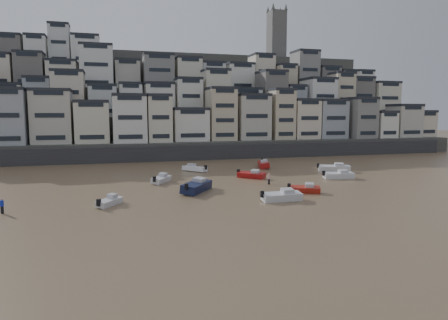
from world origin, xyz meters
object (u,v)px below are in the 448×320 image
object	(u,v)px
boat_b	(305,188)
boat_f	(161,178)
boat_i	(263,163)
person_pink	(269,179)
boat_a	(282,195)
boat_c	(197,185)
boat_j	(109,201)
boat_h	(195,167)
person_blue	(2,206)
boat_d	(339,174)
boat_e	(251,174)
boat_g	(334,167)

from	to	relation	value
boat_b	boat_f	bearing A→B (deg)	167.75
boat_i	person_pink	world-z (taller)	person_pink
boat_a	boat_c	size ratio (longest dim) A/B	0.78
boat_i	boat_j	xyz separation A→B (m)	(-30.14, -26.27, -0.27)
boat_a	boat_c	world-z (taller)	boat_c
boat_a	boat_b	bearing A→B (deg)	35.98
boat_h	person_blue	distance (m)	37.34
boat_h	boat_j	xyz separation A→B (m)	(-15.62, -24.95, -0.16)
boat_a	person_pink	bearing A→B (deg)	74.43
boat_d	boat_f	size ratio (longest dim) A/B	1.10
boat_e	boat_h	xyz separation A→B (m)	(-7.65, 10.52, 0.03)
boat_a	person_blue	bearing A→B (deg)	174.29
boat_a	boat_f	size ratio (longest dim) A/B	1.10
boat_b	boat_g	distance (m)	22.23
boat_i	person_pink	distance (m)	19.26
boat_g	boat_e	bearing A→B (deg)	-148.20
boat_i	boat_c	bearing A→B (deg)	-26.55
boat_f	boat_g	bearing A→B (deg)	-52.37
boat_e	boat_f	bearing A→B (deg)	-133.90
boat_a	boat_f	distance (m)	21.86
boat_j	boat_f	bearing A→B (deg)	6.17
boat_j	person_pink	distance (m)	25.20
boat_g	boat_h	distance (m)	26.45
boat_d	boat_h	xyz separation A→B (m)	(-21.68, 15.11, -0.02)
boat_e	boat_i	distance (m)	13.69
boat_e	boat_g	bearing A→B (deg)	53.80
boat_b	boat_i	world-z (taller)	boat_i
boat_c	boat_e	size ratio (longest dim) A/B	1.38
boat_g	boat_j	size ratio (longest dim) A/B	1.47
boat_h	person_pink	bearing A→B (deg)	165.41
boat_g	boat_j	bearing A→B (deg)	-134.22
boat_e	boat_f	world-z (taller)	boat_e
boat_d	boat_e	bearing A→B (deg)	170.22
boat_c	person_blue	world-z (taller)	boat_c
boat_j	boat_i	bearing A→B (deg)	-13.46
boat_a	boat_h	size ratio (longest dim) A/B	1.03
boat_e	boat_d	bearing A→B (deg)	26.89
boat_b	boat_i	bearing A→B (deg)	105.75
boat_f	person_pink	size ratio (longest dim) A/B	2.95
boat_i	boat_f	bearing A→B (deg)	-46.58
person_blue	person_pink	size ratio (longest dim) A/B	1.00
boat_d	person_pink	xyz separation A→B (m)	(-13.41, -1.79, 0.10)
boat_d	boat_i	distance (m)	17.92
boat_a	boat_d	size ratio (longest dim) A/B	1.00
boat_g	boat_h	bearing A→B (deg)	-174.13
boat_c	boat_d	distance (m)	25.81
person_pink	boat_e	bearing A→B (deg)	95.47
boat_a	boat_h	distance (m)	28.89
boat_f	person_blue	world-z (taller)	person_blue
boat_c	person_blue	size ratio (longest dim) A/B	4.17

